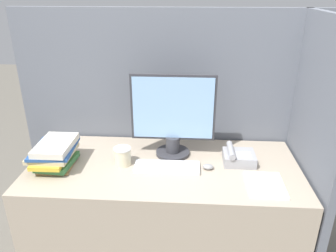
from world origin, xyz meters
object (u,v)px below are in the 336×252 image
object	(u,v)px
mouse	(208,167)
book_stack	(55,154)
keyboard	(167,167)
coffee_cup	(123,156)
desk_telephone	(238,157)
monitor	(173,119)

from	to	relation	value
mouse	book_stack	world-z (taller)	book_stack
keyboard	coffee_cup	size ratio (longest dim) A/B	3.50
desk_telephone	monitor	bearing A→B (deg)	168.15
monitor	desk_telephone	size ratio (longest dim) A/B	2.76
coffee_cup	desk_telephone	distance (m)	0.68
keyboard	book_stack	size ratio (longest dim) A/B	1.19
mouse	book_stack	bearing A→B (deg)	-178.74
coffee_cup	desk_telephone	xyz separation A→B (m)	(0.68, 0.06, -0.02)
desk_telephone	mouse	bearing A→B (deg)	-154.33
mouse	book_stack	distance (m)	0.88
mouse	desk_telephone	bearing A→B (deg)	25.67
coffee_cup	monitor	bearing A→B (deg)	27.05
keyboard	monitor	bearing A→B (deg)	82.43
desk_telephone	book_stack	bearing A→B (deg)	-174.32
keyboard	coffee_cup	distance (m)	0.27
monitor	keyboard	size ratio (longest dim) A/B	1.35
book_stack	desk_telephone	size ratio (longest dim) A/B	1.72
keyboard	coffee_cup	world-z (taller)	coffee_cup
book_stack	desk_telephone	xyz separation A→B (m)	(1.06, 0.11, -0.04)
monitor	desk_telephone	world-z (taller)	monitor
monitor	coffee_cup	bearing A→B (deg)	-152.95
mouse	coffee_cup	size ratio (longest dim) A/B	0.58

